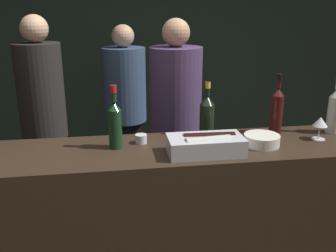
{
  "coord_description": "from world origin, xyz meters",
  "views": [
    {
      "loc": [
        -0.3,
        -1.68,
        1.84
      ],
      "look_at": [
        0.0,
        0.29,
        1.2
      ],
      "focal_mm": 40.0,
      "sensor_mm": 36.0,
      "label": 1
    }
  ],
  "objects": [
    {
      "name": "wall_back_chalkboard",
      "position": [
        0.0,
        2.5,
        1.4
      ],
      "size": [
        6.4,
        0.06,
        2.8
      ],
      "color": "black",
      "rests_on": "ground_plane"
    },
    {
      "name": "person_grey_polo",
      "position": [
        -0.18,
        1.88,
        0.93
      ],
      "size": [
        0.41,
        0.41,
        1.68
      ],
      "rotation": [
        0.0,
        0.0,
        -2.5
      ],
      "color": "black",
      "rests_on": "ground_plane"
    },
    {
      "name": "champagne_bottle",
      "position": [
        0.26,
        0.45,
        1.21
      ],
      "size": [
        0.09,
        0.09,
        0.33
      ],
      "color": "black",
      "rests_on": "bar_counter"
    },
    {
      "name": "person_blond_tee",
      "position": [
        0.18,
        1.12,
        0.97
      ],
      "size": [
        0.41,
        0.41,
        1.76
      ],
      "rotation": [
        0.0,
        0.0,
        1.28
      ],
      "color": "black",
      "rests_on": "ground_plane"
    },
    {
      "name": "person_in_hoodie",
      "position": [
        -0.86,
        1.32,
        1.0
      ],
      "size": [
        0.36,
        0.36,
        1.78
      ],
      "rotation": [
        0.0,
        0.0,
        -0.85
      ],
      "color": "black",
      "rests_on": "ground_plane"
    },
    {
      "name": "rose_wine_bottle",
      "position": [
        1.06,
        0.38,
        1.23
      ],
      "size": [
        0.08,
        0.08,
        0.37
      ],
      "color": "#B2B7AD",
      "rests_on": "bar_counter"
    },
    {
      "name": "ice_bin_with_bottles",
      "position": [
        0.19,
        0.15,
        1.13
      ],
      "size": [
        0.41,
        0.21,
        0.11
      ],
      "color": "#B7BABF",
      "rests_on": "bar_counter"
    },
    {
      "name": "wine_glass",
      "position": [
        0.91,
        0.27,
        1.18
      ],
      "size": [
        0.09,
        0.09,
        0.14
      ],
      "color": "silver",
      "rests_on": "bar_counter"
    },
    {
      "name": "red_wine_bottle_black_foil",
      "position": [
        0.7,
        0.42,
        1.23
      ],
      "size": [
        0.08,
        0.08,
        0.37
      ],
      "color": "#380F0F",
      "rests_on": "bar_counter"
    },
    {
      "name": "red_wine_bottle_burgundy",
      "position": [
        -0.29,
        0.31,
        1.23
      ],
      "size": [
        0.07,
        0.07,
        0.36
      ],
      "color": "#143319",
      "rests_on": "bar_counter"
    },
    {
      "name": "bar_counter",
      "position": [
        0.0,
        0.27,
        0.54
      ],
      "size": [
        2.26,
        0.53,
        1.08
      ],
      "color": "#2D2116",
      "rests_on": "ground_plane"
    },
    {
      "name": "bowl_white",
      "position": [
        0.53,
        0.23,
        1.11
      ],
      "size": [
        0.2,
        0.2,
        0.06
      ],
      "color": "silver",
      "rests_on": "bar_counter"
    },
    {
      "name": "candle_votive",
      "position": [
        -0.15,
        0.37,
        1.1
      ],
      "size": [
        0.07,
        0.07,
        0.05
      ],
      "color": "silver",
      "rests_on": "bar_counter"
    }
  ]
}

